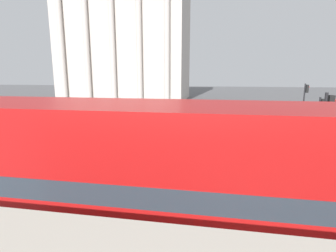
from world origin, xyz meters
name	(u,v)px	position (x,y,z in m)	size (l,w,h in m)	color
double_decker_bus	(128,182)	(-2.94, 3.56, 2.32)	(10.58, 2.67, 4.18)	black
plaza_building_left	(126,37)	(-17.56, 47.12, 11.57)	(23.09, 14.87, 23.15)	#BCB2A8
traffic_light_near	(325,129)	(3.35, 9.07, 2.67)	(0.42, 0.24, 4.12)	black
traffic_light_mid	(320,115)	(5.80, 16.27, 2.20)	(0.42, 0.24, 3.35)	black
traffic_light_far	(305,99)	(6.91, 22.94, 2.59)	(0.42, 0.24, 3.98)	black
car_black	(295,117)	(6.76, 24.86, 0.70)	(4.20, 1.93, 1.35)	black
pedestrian_olive	(272,126)	(3.34, 18.26, 1.01)	(0.32, 0.32, 1.75)	#282B33
pedestrian_blue	(302,110)	(8.37, 28.13, 0.92)	(0.32, 0.32, 1.61)	#282B33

